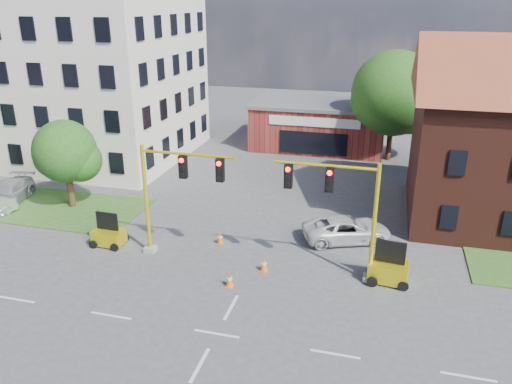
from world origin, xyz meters
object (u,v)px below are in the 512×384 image
at_px(signal_mast_west, 174,189).
at_px(pickup_white, 347,230).
at_px(trailer_west, 109,235).
at_px(trailer_east, 389,270).
at_px(signal_mast_east, 341,206).

relative_size(signal_mast_west, pickup_white, 1.22).
relative_size(trailer_west, pickup_white, 0.38).
distance_m(signal_mast_west, trailer_west, 5.42).
distance_m(trailer_east, pickup_white, 4.74).
distance_m(trailer_west, trailer_east, 15.54).
xyz_separation_m(signal_mast_west, signal_mast_east, (8.71, 0.00, 0.00)).
bearing_deg(trailer_west, signal_mast_east, 0.96).
height_order(signal_mast_east, pickup_white, signal_mast_east).
bearing_deg(trailer_east, pickup_white, 127.37).
xyz_separation_m(signal_mast_east, trailer_east, (2.55, 0.17, -3.25)).
bearing_deg(signal_mast_west, pickup_white, 25.64).
distance_m(signal_mast_east, trailer_east, 4.13).
bearing_deg(trailer_west, trailer_east, 1.69).
xyz_separation_m(trailer_west, trailer_east, (15.54, 0.04, 0.07)).
distance_m(signal_mast_east, pickup_white, 5.32).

